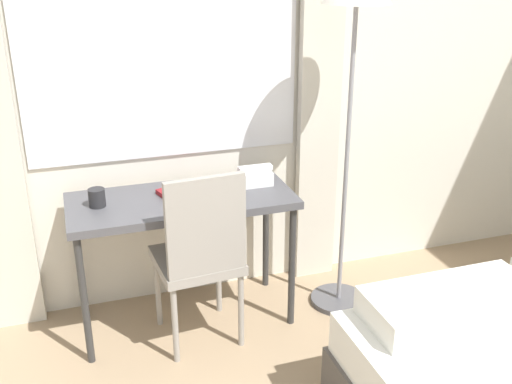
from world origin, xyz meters
The scene contains 7 objects.
wall_back_with_window centered at (-0.04, 3.34, 1.35)m, with size 5.71×0.13×2.70m.
desk centered at (-0.34, 3.01, 0.65)m, with size 1.13×0.50×0.72m.
desk_chair centered at (-0.30, 2.78, 0.53)m, with size 0.43×0.43×0.95m.
standing_lamp centered at (0.52, 2.90, 1.53)m, with size 0.33×0.33×1.86m.
telephone centered at (0.07, 3.08, 0.77)m, with size 0.18×0.15×0.10m.
book centered at (-0.29, 3.07, 0.74)m, with size 0.32×0.23×0.02m.
mug centered at (-0.75, 3.02, 0.77)m, with size 0.08×0.08×0.09m.
Camera 1 is at (-0.85, 0.26, 1.89)m, focal length 42.00 mm.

